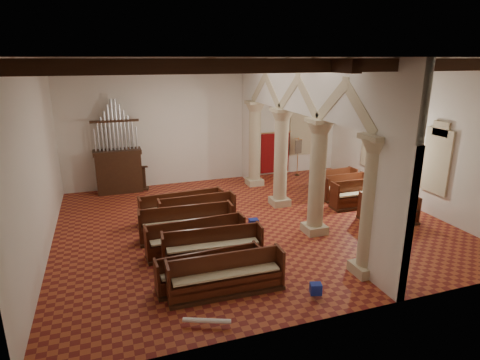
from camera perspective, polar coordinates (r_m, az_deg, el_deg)
name	(u,v)px	position (r m, az deg, el deg)	size (l,w,h in m)	color
floor	(252,223)	(15.23, 1.76, -6.16)	(14.00, 14.00, 0.00)	#9F4322
ceiling	(254,57)	(14.01, 1.99, 17.04)	(14.00, 14.00, 0.00)	black
wall_back	(210,121)	(19.96, -4.30, 8.33)	(14.00, 0.02, 6.00)	silver
wall_front	(349,199)	(9.16, 15.25, -2.61)	(14.00, 0.02, 6.00)	silver
wall_left	(36,161)	(13.58, -26.99, 2.43)	(0.02, 12.00, 6.00)	silver
wall_right	(413,134)	(17.99, 23.33, 6.05)	(0.02, 12.00, 6.00)	silver
ceiling_beams	(254,63)	(14.01, 1.98, 16.31)	(13.80, 11.80, 0.30)	#331F10
arcade	(299,127)	(14.94, 8.41, 7.48)	(0.90, 11.90, 6.00)	#B6AD87
window_right_a	(437,161)	(17.08, 26.28, 2.41)	(0.03, 1.00, 2.20)	#367B64
window_right_b	(372,142)	(20.01, 18.30, 5.22)	(0.03, 1.00, 2.20)	#367B64
window_back	(301,132)	(21.85, 8.63, 6.81)	(1.00, 0.03, 2.20)	#367B64
pipe_organ	(118,163)	(19.16, -16.93, 2.30)	(2.10, 0.85, 4.40)	#331F10
lectern	(143,179)	(19.43, -13.58, 0.11)	(0.56, 0.58, 1.22)	#321D10
dossal_curtain	(275,153)	(21.37, 5.00, 3.88)	(1.80, 0.07, 2.17)	maroon
processional_banner	(298,162)	(21.37, 8.19, 2.62)	(0.45, 0.58, 2.05)	#331F10
hymnal_box_a	(316,289)	(10.94, 10.72, -14.95)	(0.29, 0.24, 0.29)	navy
hymnal_box_b	(235,246)	(12.93, -0.66, -9.37)	(0.29, 0.23, 0.29)	navy
hymnal_box_c	(254,223)	(14.54, 1.94, -6.18)	(0.33, 0.27, 0.33)	#151B96
tube_heater_a	(207,321)	(9.85, -4.75, -19.31)	(0.11, 0.11, 1.13)	white
tube_heater_b	(216,267)	(11.95, -3.46, -12.21)	(0.09, 0.09, 0.89)	silver
nave_pew_0	(226,281)	(10.89, -1.97, -14.13)	(3.12, 0.78, 1.08)	#331F10
nave_pew_1	(209,275)	(11.26, -4.37, -13.27)	(2.93, 0.78, 0.96)	#331F10
nave_pew_2	(213,251)	(12.37, -3.87, -10.11)	(3.08, 0.91, 1.07)	#331F10
nave_pew_3	(196,242)	(13.00, -6.24, -8.77)	(3.19, 0.86, 1.08)	#331F10
nave_pew_4	(187,228)	(14.01, -7.60, -6.78)	(3.22, 0.90, 1.13)	#331F10
nave_pew_5	(198,215)	(15.05, -6.06, -5.03)	(2.85, 0.79, 1.10)	#331F10
nave_pew_6	(182,211)	(15.54, -8.23, -4.43)	(3.24, 0.94, 1.09)	#331F10
aisle_pew_0	(392,216)	(15.97, 20.85, -4.85)	(2.02, 0.72, 1.03)	#331F10
aisle_pew_1	(382,209)	(16.49, 19.58, -3.94)	(1.84, 0.84, 1.09)	#331F10
aisle_pew_2	(357,198)	(17.41, 16.32, -2.51)	(2.26, 0.80, 1.13)	#331F10
aisle_pew_3	(344,191)	(18.27, 14.63, -1.50)	(2.09, 0.74, 1.09)	#331F10
aisle_pew_4	(336,185)	(18.93, 13.48, -0.73)	(1.93, 0.86, 1.11)	#331F10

